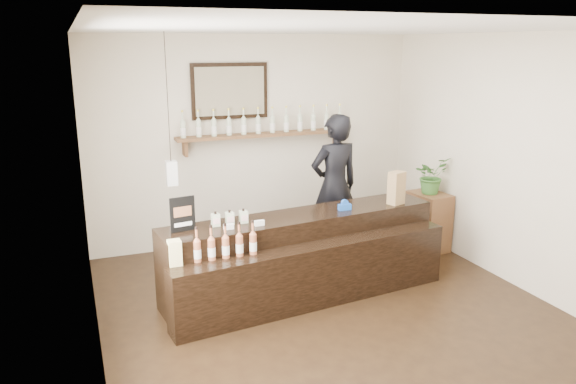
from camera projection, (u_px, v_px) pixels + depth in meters
The scene contains 10 objects.
ground at pixel (334, 315), 5.71m from camera, with size 5.00×5.00×0.00m, color black.
room_shell at pixel (338, 150), 5.28m from camera, with size 5.00×5.00×5.00m.
back_wall_decor at pixel (247, 116), 7.35m from camera, with size 2.66×0.96×1.69m.
counter at pixel (305, 258), 6.11m from camera, with size 3.19×1.18×1.03m.
promo_sign at pixel (183, 214), 5.50m from camera, with size 0.25×0.06×0.35m.
paper_bag at pixel (396, 188), 6.45m from camera, with size 0.21×0.18×0.38m.
tape_dispenser at pixel (345, 206), 6.24m from camera, with size 0.15×0.06×0.12m.
side_cabinet at pixel (428, 221), 7.46m from camera, with size 0.45×0.57×0.77m.
potted_plant at pixel (431, 175), 7.30m from camera, with size 0.43×0.38×0.48m, color #396C2B.
shopkeeper at pixel (335, 177), 7.10m from camera, with size 0.76×0.50×2.08m, color black.
Camera 1 is at (-2.33, -4.67, 2.67)m, focal length 35.00 mm.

